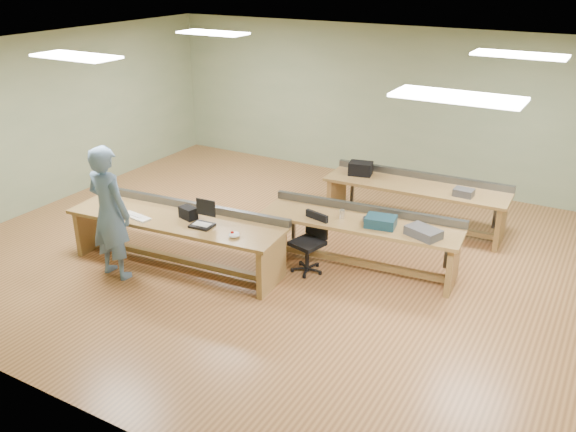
% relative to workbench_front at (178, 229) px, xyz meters
% --- Properties ---
extents(floor, '(10.00, 10.00, 0.00)m').
position_rel_workbench_front_xyz_m(floor, '(1.40, 1.05, -0.56)').
color(floor, '#A46E3E').
rests_on(floor, ground).
extents(ceiling, '(10.00, 10.00, 0.00)m').
position_rel_workbench_front_xyz_m(ceiling, '(1.40, 1.05, 2.44)').
color(ceiling, silver).
rests_on(ceiling, wall_back).
extents(wall_back, '(10.00, 0.04, 3.00)m').
position_rel_workbench_front_xyz_m(wall_back, '(1.40, 5.05, 0.94)').
color(wall_back, gray).
rests_on(wall_back, floor).
extents(wall_front, '(10.00, 0.04, 3.00)m').
position_rel_workbench_front_xyz_m(wall_front, '(1.40, -2.95, 0.94)').
color(wall_front, gray).
rests_on(wall_front, floor).
extents(wall_left, '(0.04, 8.00, 3.00)m').
position_rel_workbench_front_xyz_m(wall_left, '(-3.60, 1.05, 0.94)').
color(wall_left, gray).
rests_on(wall_left, floor).
extents(fluor_panels, '(6.20, 3.50, 0.03)m').
position_rel_workbench_front_xyz_m(fluor_panels, '(1.40, 1.05, 2.41)').
color(fluor_panels, white).
rests_on(fluor_panels, ceiling).
extents(workbench_front, '(3.30, 1.15, 0.86)m').
position_rel_workbench_front_xyz_m(workbench_front, '(0.00, 0.00, 0.00)').
color(workbench_front, '#9A6E41').
rests_on(workbench_front, floor).
extents(workbench_mid, '(2.91, 1.03, 0.86)m').
position_rel_workbench_front_xyz_m(workbench_mid, '(2.32, 1.22, -0.01)').
color(workbench_mid, '#9A6E41').
rests_on(workbench_mid, floor).
extents(workbench_back, '(3.00, 0.92, 0.86)m').
position_rel_workbench_front_xyz_m(workbench_back, '(2.52, 3.00, -0.01)').
color(workbench_back, '#9A6E41').
rests_on(workbench_back, floor).
extents(person, '(0.73, 0.51, 1.90)m').
position_rel_workbench_front_xyz_m(person, '(-0.59, -0.69, 0.39)').
color(person, slate).
rests_on(person, floor).
extents(laptop_base, '(0.32, 0.27, 0.03)m').
position_rel_workbench_front_xyz_m(laptop_base, '(0.51, -0.08, 0.20)').
color(laptop_base, black).
rests_on(laptop_base, workbench_front).
extents(laptop_screen, '(0.30, 0.04, 0.24)m').
position_rel_workbench_front_xyz_m(laptop_screen, '(0.50, 0.04, 0.42)').
color(laptop_screen, black).
rests_on(laptop_screen, laptop_base).
extents(keyboard, '(0.50, 0.23, 0.03)m').
position_rel_workbench_front_xyz_m(keyboard, '(-0.49, -0.30, 0.20)').
color(keyboard, silver).
rests_on(keyboard, workbench_front).
extents(trackball_mouse, '(0.15, 0.18, 0.07)m').
position_rel_workbench_front_xyz_m(trackball_mouse, '(1.09, -0.14, 0.22)').
color(trackball_mouse, white).
rests_on(trackball_mouse, workbench_front).
extents(camera_bag, '(0.28, 0.22, 0.17)m').
position_rel_workbench_front_xyz_m(camera_bag, '(0.17, 0.05, 0.27)').
color(camera_bag, black).
rests_on(camera_bag, workbench_front).
extents(task_chair, '(0.56, 0.56, 0.86)m').
position_rel_workbench_front_xyz_m(task_chair, '(1.73, 0.77, -0.25)').
color(task_chair, black).
rests_on(task_chair, floor).
extents(parts_bin_teal, '(0.45, 0.37, 0.14)m').
position_rel_workbench_front_xyz_m(parts_bin_teal, '(2.64, 1.14, 0.26)').
color(parts_bin_teal, '#13313E').
rests_on(parts_bin_teal, workbench_mid).
extents(parts_bin_grey, '(0.52, 0.43, 0.12)m').
position_rel_workbench_front_xyz_m(parts_bin_grey, '(3.25, 1.11, 0.25)').
color(parts_bin_grey, '#3E3D40').
rests_on(parts_bin_grey, workbench_mid).
extents(mug, '(0.14, 0.14, 0.09)m').
position_rel_workbench_front_xyz_m(mug, '(2.43, 1.14, 0.23)').
color(mug, '#3E3D40').
rests_on(mug, workbench_mid).
extents(drinks_can, '(0.09, 0.09, 0.13)m').
position_rel_workbench_front_xyz_m(drinks_can, '(2.06, 1.14, 0.25)').
color(drinks_can, silver).
rests_on(drinks_can, workbench_mid).
extents(storage_box_back, '(0.43, 0.35, 0.22)m').
position_rel_workbench_front_xyz_m(storage_box_back, '(1.53, 2.99, 0.29)').
color(storage_box_back, black).
rests_on(storage_box_back, workbench_back).
extents(tray_back, '(0.31, 0.23, 0.12)m').
position_rel_workbench_front_xyz_m(tray_back, '(3.32, 2.85, 0.24)').
color(tray_back, '#3E3D40').
rests_on(tray_back, workbench_back).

